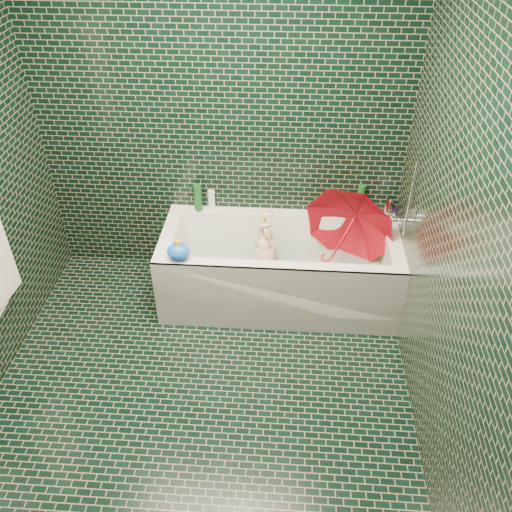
# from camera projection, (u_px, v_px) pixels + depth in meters

# --- Properties ---
(floor) EXTENTS (2.80, 2.80, 0.00)m
(floor) POSITION_uv_depth(u_px,v_px,m) (200.00, 401.00, 3.36)
(floor) COLOR black
(floor) RESTS_ON ground
(wall_back) EXTENTS (2.80, 0.00, 2.80)m
(wall_back) POSITION_uv_depth(u_px,v_px,m) (220.00, 120.00, 3.72)
(wall_back) COLOR black
(wall_back) RESTS_ON floor
(wall_right) EXTENTS (0.00, 2.80, 2.80)m
(wall_right) POSITION_uv_depth(u_px,v_px,m) (458.00, 248.00, 2.53)
(wall_right) COLOR black
(wall_right) RESTS_ON floor
(bathtub) EXTENTS (1.70, 0.75, 0.55)m
(bathtub) POSITION_uv_depth(u_px,v_px,m) (279.00, 276.00, 4.01)
(bathtub) COLOR white
(bathtub) RESTS_ON floor
(bath_mat) EXTENTS (1.35, 0.47, 0.01)m
(bath_mat) POSITION_uv_depth(u_px,v_px,m) (279.00, 280.00, 4.06)
(bath_mat) COLOR #4CD029
(bath_mat) RESTS_ON bathtub
(water) EXTENTS (1.48, 0.53, 0.00)m
(water) POSITION_uv_depth(u_px,v_px,m) (279.00, 265.00, 3.97)
(water) COLOR silver
(water) RESTS_ON bathtub
(faucet) EXTENTS (0.18, 0.19, 0.55)m
(faucet) POSITION_uv_depth(u_px,v_px,m) (402.00, 215.00, 3.63)
(faucet) COLOR silver
(faucet) RESTS_ON wall_right
(child) EXTENTS (0.83, 0.37, 0.24)m
(child) POSITION_uv_depth(u_px,v_px,m) (268.00, 264.00, 3.96)
(child) COLOR #EBB493
(child) RESTS_ON bathtub
(umbrella) EXTENTS (0.93, 0.89, 0.73)m
(umbrella) POSITION_uv_depth(u_px,v_px,m) (344.00, 236.00, 3.80)
(umbrella) COLOR red
(umbrella) RESTS_ON bathtub
(soap_bottle_a) EXTENTS (0.11, 0.11, 0.26)m
(soap_bottle_a) POSITION_uv_depth(u_px,v_px,m) (375.00, 215.00, 4.05)
(soap_bottle_a) COLOR white
(soap_bottle_a) RESTS_ON bathtub
(soap_bottle_b) EXTENTS (0.12, 0.12, 0.20)m
(soap_bottle_b) POSITION_uv_depth(u_px,v_px,m) (389.00, 215.00, 4.04)
(soap_bottle_b) COLOR #4A1B67
(soap_bottle_b) RESTS_ON bathtub
(soap_bottle_c) EXTENTS (0.15, 0.15, 0.18)m
(soap_bottle_c) POSITION_uv_depth(u_px,v_px,m) (365.00, 215.00, 4.05)
(soap_bottle_c) COLOR #154C1E
(soap_bottle_c) RESTS_ON bathtub
(bottle_right_tall) EXTENTS (0.06, 0.06, 0.24)m
(bottle_right_tall) POSITION_uv_depth(u_px,v_px,m) (360.00, 200.00, 3.98)
(bottle_right_tall) COLOR #154C1E
(bottle_right_tall) RESTS_ON bathtub
(bottle_right_pump) EXTENTS (0.06, 0.06, 0.17)m
(bottle_right_pump) POSITION_uv_depth(u_px,v_px,m) (388.00, 208.00, 3.96)
(bottle_right_pump) COLOR silver
(bottle_right_pump) RESTS_ON bathtub
(bottle_left_tall) EXTENTS (0.07, 0.07, 0.21)m
(bottle_left_tall) POSITION_uv_depth(u_px,v_px,m) (198.00, 198.00, 4.04)
(bottle_left_tall) COLOR #154C1E
(bottle_left_tall) RESTS_ON bathtub
(bottle_left_short) EXTENTS (0.05, 0.05, 0.15)m
(bottle_left_short) POSITION_uv_depth(u_px,v_px,m) (212.00, 200.00, 4.07)
(bottle_left_short) COLOR white
(bottle_left_short) RESTS_ON bathtub
(rubber_duck) EXTENTS (0.11, 0.07, 0.09)m
(rubber_duck) POSITION_uv_depth(u_px,v_px,m) (352.00, 211.00, 4.01)
(rubber_duck) COLOR yellow
(rubber_duck) RESTS_ON bathtub
(bath_toy) EXTENTS (0.17, 0.14, 0.15)m
(bath_toy) POSITION_uv_depth(u_px,v_px,m) (178.00, 251.00, 3.57)
(bath_toy) COLOR blue
(bath_toy) RESTS_ON bathtub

